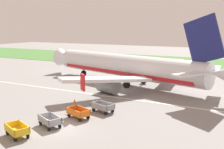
# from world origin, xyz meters

# --- Properties ---
(ground_plane) EXTENTS (220.00, 220.00, 0.00)m
(ground_plane) POSITION_xyz_m (0.00, 0.00, 0.00)
(ground_plane) COLOR gray
(grass_strip) EXTENTS (220.00, 28.00, 0.06)m
(grass_strip) POSITION_xyz_m (0.00, 53.45, 0.03)
(grass_strip) COLOR #477A38
(grass_strip) RESTS_ON ground
(apron_stripe) EXTENTS (120.00, 0.36, 0.01)m
(apron_stripe) POSITION_xyz_m (0.00, 12.88, 0.01)
(apron_stripe) COLOR silver
(apron_stripe) RESTS_ON ground
(airplane) EXTENTS (37.10, 30.08, 11.34)m
(airplane) POSITION_xyz_m (-2.35, 21.33, 3.05)
(airplane) COLOR silver
(airplane) RESTS_ON ground
(baggage_cart_nearest) EXTENTS (3.57, 2.24, 1.07)m
(baggage_cart_nearest) POSITION_xyz_m (-1.94, -3.19, 0.60)
(baggage_cart_nearest) COLOR gold
(baggage_cart_nearest) RESTS_ON ground
(baggage_cart_second_in_row) EXTENTS (3.55, 2.29, 1.07)m
(baggage_cart_second_in_row) POSITION_xyz_m (-1.01, 0.05, 0.60)
(baggage_cart_second_in_row) COLOR gray
(baggage_cart_second_in_row) RESTS_ON ground
(baggage_cart_third_in_row) EXTENTS (3.60, 2.13, 1.07)m
(baggage_cart_third_in_row) POSITION_xyz_m (0.02, 3.37, 0.60)
(baggage_cart_third_in_row) COLOR orange
(baggage_cart_third_in_row) RESTS_ON ground
(baggage_cart_fourth_in_row) EXTENTS (3.62, 1.95, 1.07)m
(baggage_cart_fourth_in_row) POSITION_xyz_m (1.29, 6.39, 0.60)
(baggage_cart_fourth_in_row) COLOR gray
(baggage_cart_fourth_in_row) RESTS_ON ground
(traffic_cone_near_plane) EXTENTS (0.43, 0.43, 0.56)m
(traffic_cone_near_plane) POSITION_xyz_m (-3.69, 7.84, 0.28)
(traffic_cone_near_plane) COLOR orange
(traffic_cone_near_plane) RESTS_ON ground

